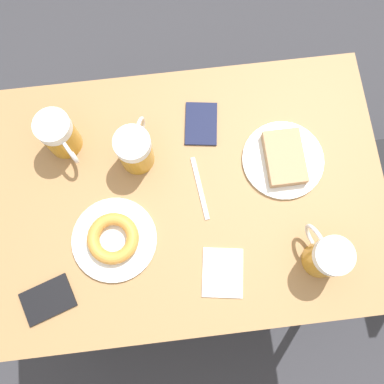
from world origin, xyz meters
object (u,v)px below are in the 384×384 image
(beer_mug_right, at_px, (135,149))
(fork, at_px, (200,188))
(passport_far_edge, at_px, (48,300))
(plate_with_cake, at_px, (284,159))
(plate_with_donut, at_px, (114,239))
(beer_mug_left, at_px, (59,135))
(beer_mug_center, at_px, (326,257))
(passport_near_edge, at_px, (201,124))
(napkin_folded, at_px, (223,273))

(beer_mug_right, distance_m, fork, 0.20)
(passport_far_edge, bearing_deg, plate_with_cake, 114.44)
(plate_with_donut, height_order, beer_mug_left, beer_mug_left)
(plate_with_cake, relative_size, beer_mug_left, 1.65)
(plate_with_cake, bearing_deg, fork, -77.68)
(beer_mug_left, distance_m, beer_mug_center, 0.74)
(plate_with_cake, height_order, fork, plate_with_cake)
(beer_mug_left, distance_m, passport_near_edge, 0.38)
(beer_mug_right, bearing_deg, passport_far_edge, -36.51)
(plate_with_cake, bearing_deg, passport_near_edge, -122.32)
(beer_mug_center, bearing_deg, plate_with_donut, -102.08)
(plate_with_cake, xyz_separation_m, fork, (0.05, -0.23, -0.01))
(plate_with_donut, bearing_deg, beer_mug_left, -158.19)
(passport_near_edge, distance_m, passport_far_edge, 0.61)
(napkin_folded, xyz_separation_m, fork, (-0.23, -0.03, -0.00))
(fork, distance_m, passport_near_edge, 0.18)
(plate_with_cake, xyz_separation_m, passport_far_edge, (0.30, -0.65, -0.01))
(plate_with_donut, relative_size, napkin_folded, 1.59)
(plate_with_donut, relative_size, fork, 1.26)
(beer_mug_right, xyz_separation_m, passport_far_edge, (0.35, -0.26, -0.06))
(fork, bearing_deg, beer_mug_left, -115.62)
(beer_mug_center, height_order, beer_mug_right, same)
(fork, height_order, passport_near_edge, passport_near_edge)
(fork, bearing_deg, plate_with_cake, 102.32)
(beer_mug_left, height_order, beer_mug_center, same)
(plate_with_donut, xyz_separation_m, passport_far_edge, (0.13, -0.18, -0.01))
(fork, bearing_deg, passport_far_edge, -59.57)
(beer_mug_center, bearing_deg, fork, -128.44)
(plate_with_cake, xyz_separation_m, beer_mug_left, (-0.12, -0.58, 0.05))
(passport_far_edge, bearing_deg, plate_with_donut, 126.58)
(plate_with_donut, height_order, napkin_folded, plate_with_donut)
(passport_far_edge, bearing_deg, napkin_folded, 91.97)
(fork, xyz_separation_m, passport_near_edge, (-0.18, 0.03, 0.00))
(beer_mug_left, distance_m, napkin_folded, 0.55)
(plate_with_cake, relative_size, napkin_folded, 1.59)
(beer_mug_center, xyz_separation_m, passport_far_edge, (0.02, -0.70, -0.06))
(plate_with_cake, height_order, beer_mug_center, beer_mug_center)
(beer_mug_left, xyz_separation_m, napkin_folded, (0.40, 0.38, -0.07))
(beer_mug_left, bearing_deg, beer_mug_right, 72.00)
(passport_near_edge, bearing_deg, beer_mug_left, -87.71)
(beer_mug_right, bearing_deg, fork, 56.21)
(plate_with_cake, bearing_deg, beer_mug_right, -97.87)
(passport_near_edge, relative_size, passport_far_edge, 0.93)
(beer_mug_center, bearing_deg, beer_mug_left, -121.78)
(passport_near_edge, bearing_deg, beer_mug_right, -66.99)
(plate_with_cake, xyz_separation_m, beer_mug_center, (0.27, 0.05, 0.05))
(beer_mug_center, xyz_separation_m, napkin_folded, (0.01, -0.25, -0.07))
(napkin_folded, bearing_deg, beer_mug_center, 91.28)
(plate_with_cake, distance_m, fork, 0.24)
(beer_mug_center, distance_m, passport_far_edge, 0.70)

